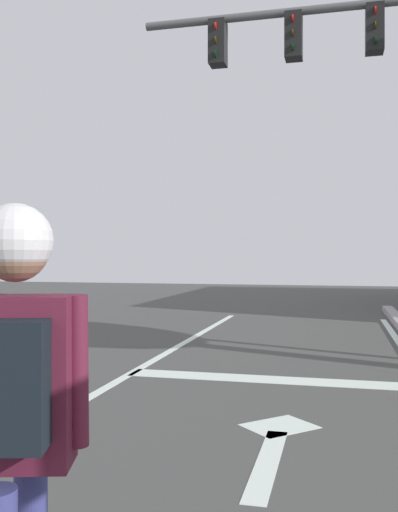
{
  "coord_description": "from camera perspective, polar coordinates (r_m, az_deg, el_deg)",
  "views": [
    {
      "loc": [
        2.31,
        2.82,
        1.45
      ],
      "look_at": [
        0.98,
        8.21,
        1.44
      ],
      "focal_mm": 39.47,
      "sensor_mm": 36.0,
      "label": 1
    }
  ],
  "objects": [
    {
      "name": "lane_arrow_stem",
      "position": [
        4.2,
        6.95,
        -20.02
      ],
      "size": [
        0.16,
        1.4,
        0.01
      ],
      "primitive_type": "cube",
      "color": "silver",
      "rests_on": "ground"
    },
    {
      "name": "lane_arrow_head",
      "position": [
        5.0,
        8.17,
        -16.68
      ],
      "size": [
        0.71,
        0.71,
        0.01
      ],
      "primitive_type": "cube",
      "rotation": [
        0.0,
        0.0,
        0.79
      ],
      "color": "silver",
      "rests_on": "ground"
    },
    {
      "name": "skater",
      "position": [
        1.82,
        -18.29,
        -13.31
      ],
      "size": [
        0.42,
        0.59,
        1.53
      ],
      "color": "navy",
      "rests_on": "skateboard"
    },
    {
      "name": "stop_bar",
      "position": [
        6.71,
        8.13,
        -12.32
      ],
      "size": [
        3.59,
        0.4,
        0.01
      ],
      "primitive_type": "cube",
      "color": "silver",
      "rests_on": "ground"
    },
    {
      "name": "traffic_signal_mast",
      "position": [
        8.36,
        15.87,
        16.46
      ],
      "size": [
        4.45,
        0.34,
        5.12
      ],
      "color": "#535455",
      "rests_on": "ground"
    }
  ]
}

